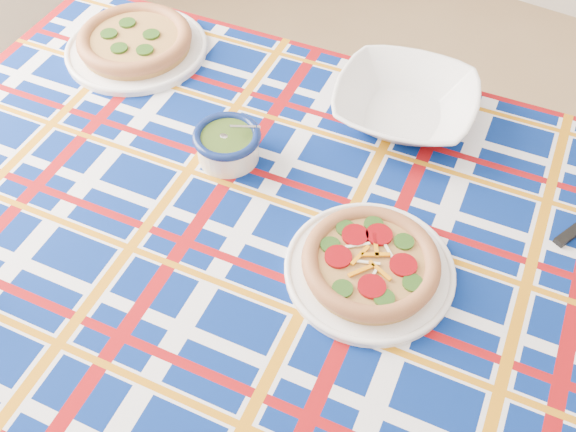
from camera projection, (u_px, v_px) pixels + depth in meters
The scene contains 7 objects.
floor at pixel (420, 406), 1.70m from camera, with size 4.00×4.00×0.00m, color #94744C.
dining_table at pixel (292, 256), 1.18m from camera, with size 1.70×1.18×0.74m.
tablecloth at pixel (292, 248), 1.16m from camera, with size 1.62×1.02×0.10m, color navy, non-canonical shape.
main_focaccia_plate at pixel (371, 262), 1.04m from camera, with size 0.29×0.29×0.06m, color #B07C3E, non-canonical shape.
pesto_bowl at pixel (227, 143), 1.20m from camera, with size 0.13×0.13×0.08m, color #243A0F, non-canonical shape.
serving_bowl at pixel (405, 104), 1.28m from camera, with size 0.28×0.28×0.07m, color white.
second_focaccia_plate at pixel (135, 40), 1.42m from camera, with size 0.33×0.33×0.06m, color #B07C3E, non-canonical shape.
Camera 1 is at (0.06, -0.77, 1.63)m, focal length 40.00 mm.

